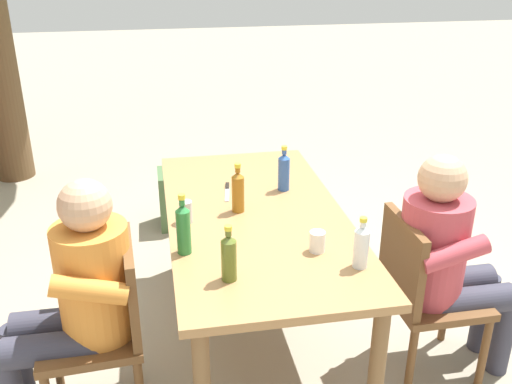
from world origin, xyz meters
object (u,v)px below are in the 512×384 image
(cup_white, at_px, (317,242))
(chair_far_left, at_px, (108,322))
(bottle_amber, at_px, (238,191))
(bottle_blue, at_px, (284,171))
(backpack_by_near_side, at_px, (248,193))
(person_in_plaid_shirt, at_px, (446,257))
(table_knife, at_px, (227,191))
(person_in_white_shirt, at_px, (78,294))
(cup_steel, at_px, (186,212))
(dining_table, at_px, (256,229))
(bottle_olive, at_px, (229,257))
(bottle_clear, at_px, (361,246))
(bottle_green, at_px, (183,228))
(backpack_by_far_side, at_px, (172,200))
(chair_near_left, at_px, (421,289))

(cup_white, bearing_deg, chair_far_left, 88.20)
(bottle_amber, bearing_deg, bottle_blue, -52.28)
(backpack_by_near_side, bearing_deg, person_in_plaid_shirt, -161.47)
(cup_white, bearing_deg, table_knife, 22.74)
(person_in_white_shirt, distance_m, table_knife, 1.03)
(backpack_by_near_side, bearing_deg, cup_steel, 159.61)
(person_in_white_shirt, bearing_deg, backpack_by_near_side, -29.30)
(backpack_by_near_side, bearing_deg, dining_table, 171.86)
(bottle_olive, bearing_deg, bottle_blue, -26.43)
(dining_table, xyz_separation_m, person_in_plaid_shirt, (-0.40, -0.85, -0.02))
(bottle_clear, distance_m, cup_white, 0.22)
(bottle_olive, distance_m, table_knife, 0.90)
(bottle_green, bearing_deg, backpack_by_far_side, 0.01)
(dining_table, xyz_separation_m, bottle_olive, (-0.58, 0.22, 0.20))
(person_in_plaid_shirt, xyz_separation_m, bottle_olive, (-0.18, 1.07, 0.22))
(chair_near_left, distance_m, bottle_amber, 1.02)
(bottle_green, bearing_deg, bottle_olive, -146.97)
(bottle_blue, relative_size, bottle_olive, 1.04)
(bottle_blue, xyz_separation_m, cup_steel, (-0.30, 0.56, -0.06))
(dining_table, bearing_deg, bottle_blue, -37.20)
(cup_white, bearing_deg, backpack_by_far_side, 17.04)
(bottle_clear, xyz_separation_m, bottle_green, (0.26, 0.73, 0.02))
(bottle_clear, distance_m, bottle_olive, 0.56)
(cup_steel, height_order, backpack_by_far_side, cup_steel)
(person_in_plaid_shirt, distance_m, cup_white, 0.68)
(bottle_blue, xyz_separation_m, table_knife, (0.03, 0.31, -0.11))
(bottle_blue, bearing_deg, cup_steel, 118.19)
(bottle_blue, relative_size, backpack_by_far_side, 0.59)
(dining_table, relative_size, bottle_blue, 6.93)
(cup_white, distance_m, backpack_by_far_side, 2.08)
(dining_table, height_order, table_knife, table_knife)
(person_in_white_shirt, xyz_separation_m, cup_steel, (0.37, -0.50, 0.17))
(chair_near_left, bearing_deg, bottle_clear, 114.56)
(person_in_plaid_shirt, xyz_separation_m, backpack_by_near_side, (1.91, 0.64, -0.45))
(bottle_olive, relative_size, table_knife, 1.03)
(backpack_by_far_side, bearing_deg, dining_table, -165.44)
(bottle_clear, distance_m, bottle_green, 0.77)
(cup_white, xyz_separation_m, table_knife, (0.73, 0.31, -0.04))
(bottle_blue, height_order, backpack_by_far_side, bottle_blue)
(chair_far_left, bearing_deg, bottle_olive, -109.77)
(dining_table, height_order, person_in_white_shirt, person_in_white_shirt)
(bottle_green, relative_size, table_knife, 1.18)
(chair_far_left, height_order, bottle_amber, bottle_amber)
(person_in_white_shirt, distance_m, bottle_olive, 0.70)
(dining_table, bearing_deg, chair_far_left, 117.91)
(dining_table, height_order, backpack_by_near_side, dining_table)
(bottle_amber, bearing_deg, backpack_by_near_side, -11.60)
(person_in_plaid_shirt, xyz_separation_m, cup_steel, (0.37, 1.21, 0.17))
(chair_near_left, xyz_separation_m, backpack_by_near_side, (1.91, 0.53, -0.29))
(chair_far_left, relative_size, person_in_plaid_shirt, 0.74)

